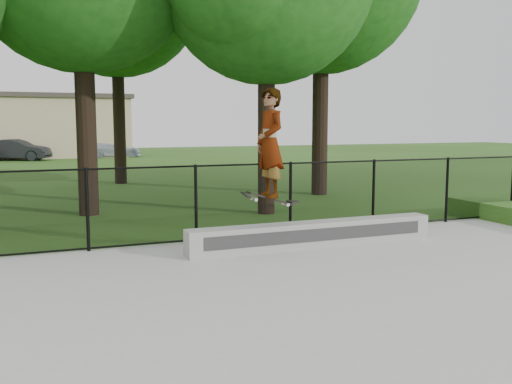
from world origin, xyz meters
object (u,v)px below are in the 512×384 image
Objects in this scene: car_b at (17,150)px; skater_airborne at (270,145)px; grind_ledge at (314,234)px; car_c at (113,149)px.

skater_airborne reaches higher than car_b.
skater_airborne is (4.23, -29.85, 1.31)m from car_b.
grind_ledge is 30.06m from car_b.
car_c is at bearing 88.42° from grind_ledge.
skater_airborne is (-1.01, -0.25, 1.68)m from grind_ledge.
car_b is 30.17m from skater_airborne.
car_b is (-5.24, 29.60, 0.37)m from grind_ledge.
car_b is 1.03× the size of car_c.
car_c is at bearing 86.58° from skater_airborne.
car_b is at bearing 100.04° from grind_ledge.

